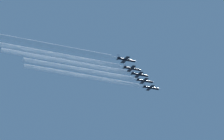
{
  "coord_description": "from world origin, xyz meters",
  "views": [
    {
      "loc": [
        295.49,
        -139.55,
        2.78
      ],
      "look_at": [
        0.07,
        -15.92,
        154.23
      ],
      "focal_mm": 107.37,
      "sensor_mm": 36.0,
      "label": 1
    }
  ],
  "objects_px": {
    "jet_second_echelon": "(145,81)",
    "jet_fourth_echelon": "(133,69)",
    "jet_third_echelon": "(140,75)",
    "jet_fifth_echelon": "(127,60)",
    "jet_lead": "(151,88)"
  },
  "relations": [
    {
      "from": "jet_lead",
      "to": "jet_third_echelon",
      "type": "bearing_deg",
      "value": -39.99
    },
    {
      "from": "jet_lead",
      "to": "jet_fourth_echelon",
      "type": "bearing_deg",
      "value": -41.42
    },
    {
      "from": "jet_third_echelon",
      "to": "jet_fifth_echelon",
      "type": "relative_size",
      "value": 1.0
    },
    {
      "from": "jet_second_echelon",
      "to": "jet_fourth_echelon",
      "type": "relative_size",
      "value": 1.0
    },
    {
      "from": "jet_second_echelon",
      "to": "jet_fifth_echelon",
      "type": "distance_m",
      "value": 36.55
    },
    {
      "from": "jet_fifth_echelon",
      "to": "jet_second_echelon",
      "type": "bearing_deg",
      "value": 139.58
    },
    {
      "from": "jet_second_echelon",
      "to": "jet_third_echelon",
      "type": "height_order",
      "value": "jet_second_echelon"
    },
    {
      "from": "jet_second_echelon",
      "to": "jet_third_echelon",
      "type": "distance_m",
      "value": 11.89
    },
    {
      "from": "jet_lead",
      "to": "jet_third_echelon",
      "type": "xyz_separation_m",
      "value": [
        19.11,
        -16.03,
        -2.74
      ]
    },
    {
      "from": "jet_third_echelon",
      "to": "jet_fourth_echelon",
      "type": "bearing_deg",
      "value": -44.45
    },
    {
      "from": "jet_fourth_echelon",
      "to": "jet_fifth_echelon",
      "type": "height_order",
      "value": "jet_fourth_echelon"
    },
    {
      "from": "jet_third_echelon",
      "to": "jet_fourth_echelon",
      "type": "xyz_separation_m",
      "value": [
        8.38,
        -8.22,
        -1.58
      ]
    },
    {
      "from": "jet_fifth_echelon",
      "to": "jet_third_echelon",
      "type": "bearing_deg",
      "value": 138.96
    },
    {
      "from": "jet_second_echelon",
      "to": "jet_fourth_echelon",
      "type": "bearing_deg",
      "value": -41.79
    },
    {
      "from": "jet_third_echelon",
      "to": "jet_fifth_echelon",
      "type": "bearing_deg",
      "value": -41.04
    }
  ]
}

